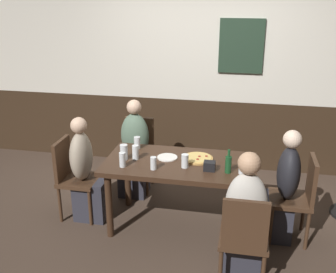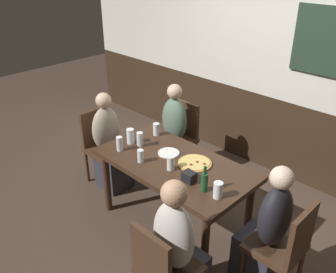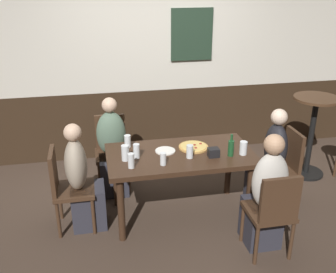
{
  "view_description": "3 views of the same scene",
  "coord_description": "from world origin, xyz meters",
  "px_view_note": "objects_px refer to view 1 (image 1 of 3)",
  "views": [
    {
      "loc": [
        0.6,
        -3.65,
        2.39
      ],
      "look_at": [
        -0.15,
        0.14,
        0.95
      ],
      "focal_mm": 43.08,
      "sensor_mm": 36.0,
      "label": 1
    },
    {
      "loc": [
        1.99,
        -2.1,
        2.51
      ],
      "look_at": [
        -0.22,
        0.14,
        0.88
      ],
      "focal_mm": 38.76,
      "sensor_mm": 36.0,
      "label": 2
    },
    {
      "loc": [
        -0.84,
        -3.54,
        2.48
      ],
      "look_at": [
        -0.12,
        0.06,
        0.91
      ],
      "focal_mm": 41.88,
      "sensor_mm": 36.0,
      "label": 3
    }
  ],
  "objects_px": {
    "dining_table": "(180,170)",
    "person_left_far": "(134,155)",
    "person_head_west": "(87,177)",
    "pint_glass_amber": "(243,168)",
    "condiment_caddy": "(209,166)",
    "chair_head_east": "(299,194)",
    "person_head_east": "(281,194)",
    "person_right_near": "(244,225)",
    "beer_glass_tall": "(153,164)",
    "beer_glass_half": "(135,153)",
    "pint_glass_pale": "(185,162)",
    "plate_white_large": "(167,157)",
    "chair_left_far": "(138,149)",
    "beer_bottle_green": "(228,164)",
    "chair_right_near": "(244,236)",
    "chair_head_west": "(73,174)",
    "highball_clear": "(122,161)",
    "tumbler_short": "(124,153)",
    "pizza": "(198,158)",
    "pint_glass_stout": "(137,144)"
  },
  "relations": [
    {
      "from": "condiment_caddy",
      "to": "beer_glass_half",
      "type": "bearing_deg",
      "value": 171.06
    },
    {
      "from": "person_head_west",
      "to": "tumbler_short",
      "type": "distance_m",
      "value": 0.55
    },
    {
      "from": "person_head_west",
      "to": "chair_right_near",
      "type": "bearing_deg",
      "value": -25.99
    },
    {
      "from": "beer_glass_tall",
      "to": "beer_glass_half",
      "type": "distance_m",
      "value": 0.31
    },
    {
      "from": "chair_head_west",
      "to": "pint_glass_stout",
      "type": "xyz_separation_m",
      "value": [
        0.66,
        0.26,
        0.3
      ]
    },
    {
      "from": "chair_head_east",
      "to": "pint_glass_pale",
      "type": "distance_m",
      "value": 1.15
    },
    {
      "from": "dining_table",
      "to": "person_left_far",
      "type": "xyz_separation_m",
      "value": [
        -0.67,
        0.65,
        -0.16
      ]
    },
    {
      "from": "beer_glass_half",
      "to": "chair_right_near",
      "type": "bearing_deg",
      "value": -35.41
    },
    {
      "from": "pint_glass_amber",
      "to": "highball_clear",
      "type": "bearing_deg",
      "value": -176.46
    },
    {
      "from": "dining_table",
      "to": "person_head_east",
      "type": "xyz_separation_m",
      "value": [
        1.01,
        0.0,
        -0.17
      ]
    },
    {
      "from": "plate_white_large",
      "to": "condiment_caddy",
      "type": "xyz_separation_m",
      "value": [
        0.45,
        -0.21,
        0.04
      ]
    },
    {
      "from": "pizza",
      "to": "pint_glass_pale",
      "type": "relative_size",
      "value": 2.31
    },
    {
      "from": "tumbler_short",
      "to": "pint_glass_amber",
      "type": "height_order",
      "value": "tumbler_short"
    },
    {
      "from": "pint_glass_pale",
      "to": "plate_white_large",
      "type": "relative_size",
      "value": 0.65
    },
    {
      "from": "dining_table",
      "to": "chair_left_far",
      "type": "height_order",
      "value": "chair_left_far"
    },
    {
      "from": "chair_head_east",
      "to": "person_head_west",
      "type": "height_order",
      "value": "person_head_west"
    },
    {
      "from": "chair_left_far",
      "to": "tumbler_short",
      "type": "xyz_separation_m",
      "value": [
        0.1,
        -0.86,
        0.32
      ]
    },
    {
      "from": "beer_bottle_green",
      "to": "beer_glass_half",
      "type": "bearing_deg",
      "value": 171.87
    },
    {
      "from": "person_left_far",
      "to": "beer_glass_half",
      "type": "xyz_separation_m",
      "value": [
        0.21,
        -0.67,
        0.32
      ]
    },
    {
      "from": "chair_head_west",
      "to": "person_head_west",
      "type": "xyz_separation_m",
      "value": [
        0.16,
        0.0,
        -0.02
      ]
    },
    {
      "from": "chair_head_west",
      "to": "highball_clear",
      "type": "xyz_separation_m",
      "value": [
        0.64,
        -0.22,
        0.31
      ]
    },
    {
      "from": "beer_glass_tall",
      "to": "person_right_near",
      "type": "bearing_deg",
      "value": -26.22
    },
    {
      "from": "highball_clear",
      "to": "pint_glass_pale",
      "type": "relative_size",
      "value": 1.09
    },
    {
      "from": "person_head_west",
      "to": "tumbler_short",
      "type": "height_order",
      "value": "person_head_west"
    },
    {
      "from": "person_head_west",
      "to": "condiment_caddy",
      "type": "bearing_deg",
      "value": -6.03
    },
    {
      "from": "person_head_west",
      "to": "pint_glass_amber",
      "type": "height_order",
      "value": "person_head_west"
    },
    {
      "from": "chair_left_far",
      "to": "beer_bottle_green",
      "type": "xyz_separation_m",
      "value": [
        1.15,
        -0.97,
        0.33
      ]
    },
    {
      "from": "plate_white_large",
      "to": "person_head_east",
      "type": "bearing_deg",
      "value": -3.67
    },
    {
      "from": "pizza",
      "to": "chair_right_near",
      "type": "bearing_deg",
      "value": -61.42
    },
    {
      "from": "pizza",
      "to": "highball_clear",
      "type": "height_order",
      "value": "highball_clear"
    },
    {
      "from": "pint_glass_pale",
      "to": "plate_white_large",
      "type": "xyz_separation_m",
      "value": [
        -0.21,
        0.19,
        -0.05
      ]
    },
    {
      "from": "pizza",
      "to": "pint_glass_pale",
      "type": "bearing_deg",
      "value": -113.88
    },
    {
      "from": "pint_glass_pale",
      "to": "condiment_caddy",
      "type": "relative_size",
      "value": 1.23
    },
    {
      "from": "condiment_caddy",
      "to": "dining_table",
      "type": "bearing_deg",
      "value": 155.69
    },
    {
      "from": "beer_bottle_green",
      "to": "chair_left_far",
      "type": "bearing_deg",
      "value": 139.89
    },
    {
      "from": "dining_table",
      "to": "chair_right_near",
      "type": "distance_m",
      "value": 1.06
    },
    {
      "from": "chair_left_far",
      "to": "beer_glass_tall",
      "type": "bearing_deg",
      "value": -66.8
    },
    {
      "from": "dining_table",
      "to": "person_head_east",
      "type": "height_order",
      "value": "person_head_east"
    },
    {
      "from": "chair_right_near",
      "to": "person_head_west",
      "type": "xyz_separation_m",
      "value": [
        -1.68,
        0.82,
        -0.02
      ]
    },
    {
      "from": "chair_head_west",
      "to": "plate_white_large",
      "type": "height_order",
      "value": "chair_head_west"
    },
    {
      "from": "chair_right_near",
      "to": "chair_head_east",
      "type": "distance_m",
      "value": 0.96
    },
    {
      "from": "chair_right_near",
      "to": "pint_glass_pale",
      "type": "relative_size",
      "value": 6.51
    },
    {
      "from": "chair_head_west",
      "to": "pizza",
      "type": "xyz_separation_m",
      "value": [
        1.34,
        0.1,
        0.26
      ]
    },
    {
      "from": "person_head_west",
      "to": "person_head_east",
      "type": "xyz_separation_m",
      "value": [
        2.02,
        0.0,
        0.0
      ]
    },
    {
      "from": "beer_glass_half",
      "to": "beer_glass_tall",
      "type": "bearing_deg",
      "value": -40.42
    },
    {
      "from": "person_head_east",
      "to": "plate_white_large",
      "type": "xyz_separation_m",
      "value": [
        -1.15,
        0.07,
        0.27
      ]
    },
    {
      "from": "person_right_near",
      "to": "person_left_far",
      "type": "height_order",
      "value": "person_right_near"
    },
    {
      "from": "chair_left_far",
      "to": "person_right_near",
      "type": "bearing_deg",
      "value": -47.87
    },
    {
      "from": "pizza",
      "to": "pint_glass_amber",
      "type": "xyz_separation_m",
      "value": [
        0.46,
        -0.25,
        0.05
      ]
    },
    {
      "from": "condiment_caddy",
      "to": "chair_head_east",
      "type": "bearing_deg",
      "value": 9.16
    }
  ]
}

